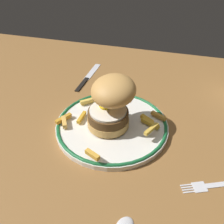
# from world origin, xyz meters

# --- Properties ---
(ground_plane) EXTENTS (1.33, 0.84, 0.04)m
(ground_plane) POSITION_xyz_m (0.00, 0.00, -0.02)
(ground_plane) COLOR brown
(dinner_plate) EXTENTS (0.26, 0.26, 0.02)m
(dinner_plate) POSITION_xyz_m (0.01, -0.05, 0.01)
(dinner_plate) COLOR white
(dinner_plate) RESTS_ON ground_plane
(burger) EXTENTS (0.12, 0.13, 0.12)m
(burger) POSITION_xyz_m (0.00, -0.05, 0.08)
(burger) COLOR tan
(burger) RESTS_ON dinner_plate
(fries_pile) EXTENTS (0.25, 0.23, 0.02)m
(fries_pile) POSITION_xyz_m (0.00, -0.04, 0.02)
(fries_pile) COLOR gold
(fries_pile) RESTS_ON dinner_plate
(fork) EXTENTS (0.14, 0.07, 0.00)m
(fork) POSITION_xyz_m (0.24, -0.15, 0.00)
(fork) COLOR silver
(fork) RESTS_ON ground_plane
(knife) EXTENTS (0.02, 0.18, 0.01)m
(knife) POSITION_xyz_m (-0.13, 0.15, 0.00)
(knife) COLOR black
(knife) RESTS_ON ground_plane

